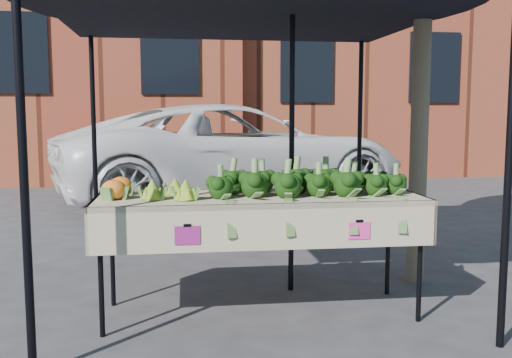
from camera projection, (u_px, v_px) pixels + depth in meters
name	position (u px, v px, depth m)	size (l,w,h in m)	color
ground	(240.00, 316.00, 4.26)	(90.00, 90.00, 0.00)	#313134
table	(260.00, 255.00, 4.28)	(2.41, 0.84, 0.90)	#B8A98C
canopy	(249.00, 130.00, 4.77)	(3.16, 3.16, 2.74)	black
broccoli_heap	(307.00, 178.00, 4.29)	(1.53, 0.56, 0.25)	black
romanesco_cluster	(169.00, 185.00, 4.10)	(0.42, 0.46, 0.19)	#A5B834
cauliflower_pair	(117.00, 185.00, 4.13)	(0.22, 0.42, 0.17)	orange
vehicle	(233.00, 24.00, 9.52)	(2.75, 1.66, 5.97)	white
street_tree	(423.00, 26.00, 4.89)	(2.28, 2.28, 4.50)	#1E4C14
building_right	(423.00, 21.00, 17.07)	(12.00, 8.00, 8.50)	brown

